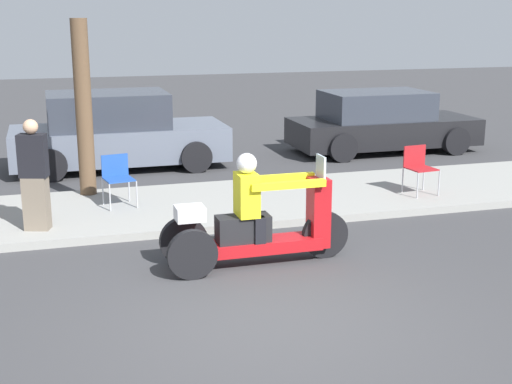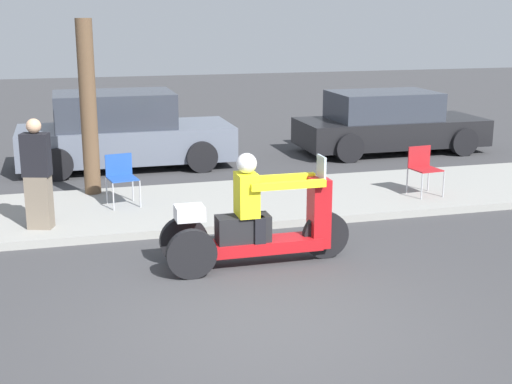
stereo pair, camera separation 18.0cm
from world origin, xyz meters
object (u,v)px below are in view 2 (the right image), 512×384
(folding_chair_set_back, at_px, (121,174))
(folding_chair_curbside, at_px, (423,165))
(tree_trunk, at_px, (88,108))
(parked_car_lot_far, at_px, (388,123))
(parked_car_lot_right, at_px, (122,132))
(motorcycle_trike, at_px, (255,225))
(spectator_mid_group, at_px, (37,176))

(folding_chair_set_back, height_order, folding_chair_curbside, same)
(folding_chair_curbside, distance_m, tree_trunk, 5.81)
(folding_chair_curbside, bearing_deg, parked_car_lot_far, 72.08)
(folding_chair_set_back, distance_m, tree_trunk, 1.39)
(parked_car_lot_right, distance_m, parked_car_lot_far, 6.11)
(motorcycle_trike, bearing_deg, parked_car_lot_right, 99.64)
(folding_chair_curbside, bearing_deg, parked_car_lot_right, 138.86)
(folding_chair_set_back, bearing_deg, tree_trunk, 115.54)
(tree_trunk, bearing_deg, spectator_mid_group, -113.71)
(tree_trunk, bearing_deg, folding_chair_set_back, -64.46)
(motorcycle_trike, xyz_separation_m, parked_car_lot_right, (-1.10, 6.50, 0.21))
(spectator_mid_group, distance_m, folding_chair_set_back, 1.65)
(folding_chair_curbside, bearing_deg, spectator_mid_group, -176.87)
(folding_chair_curbside, height_order, tree_trunk, tree_trunk)
(spectator_mid_group, xyz_separation_m, tree_trunk, (0.84, 1.91, 0.71))
(folding_chair_set_back, xyz_separation_m, folding_chair_curbside, (5.08, -0.68, 0.00))
(motorcycle_trike, height_order, folding_chair_curbside, motorcycle_trike)
(spectator_mid_group, distance_m, parked_car_lot_far, 8.95)
(folding_chair_set_back, height_order, tree_trunk, tree_trunk)
(motorcycle_trike, distance_m, parked_car_lot_right, 6.60)
(spectator_mid_group, distance_m, parked_car_lot_right, 4.77)
(spectator_mid_group, distance_m, tree_trunk, 2.21)
(motorcycle_trike, relative_size, parked_car_lot_far, 0.58)
(tree_trunk, bearing_deg, motorcycle_trike, -64.59)
(motorcycle_trike, xyz_separation_m, parked_car_lot_far, (5.00, 6.56, 0.14))
(motorcycle_trike, xyz_separation_m, folding_chair_curbside, (3.64, 2.35, 0.09))
(folding_chair_curbside, bearing_deg, motorcycle_trike, -147.12)
(spectator_mid_group, relative_size, folding_chair_curbside, 1.97)
(parked_car_lot_right, bearing_deg, folding_chair_curbside, -41.14)
(spectator_mid_group, relative_size, folding_chair_set_back, 1.97)
(spectator_mid_group, bearing_deg, parked_car_lot_far, 30.56)
(folding_chair_set_back, bearing_deg, spectator_mid_group, -140.86)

